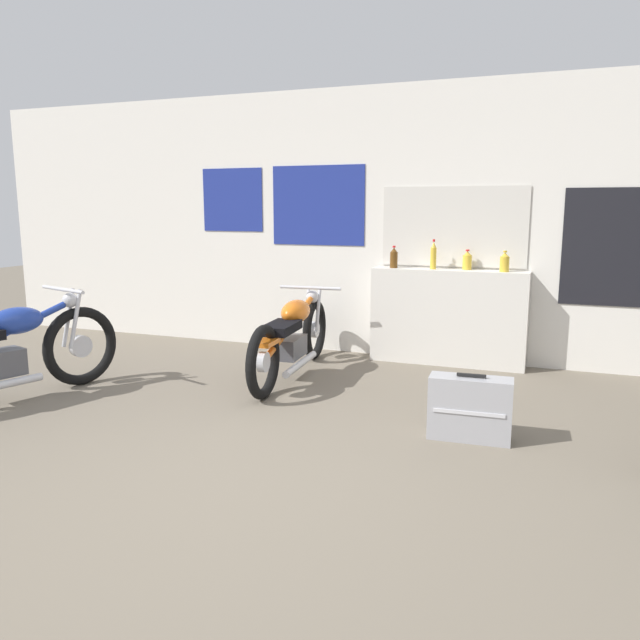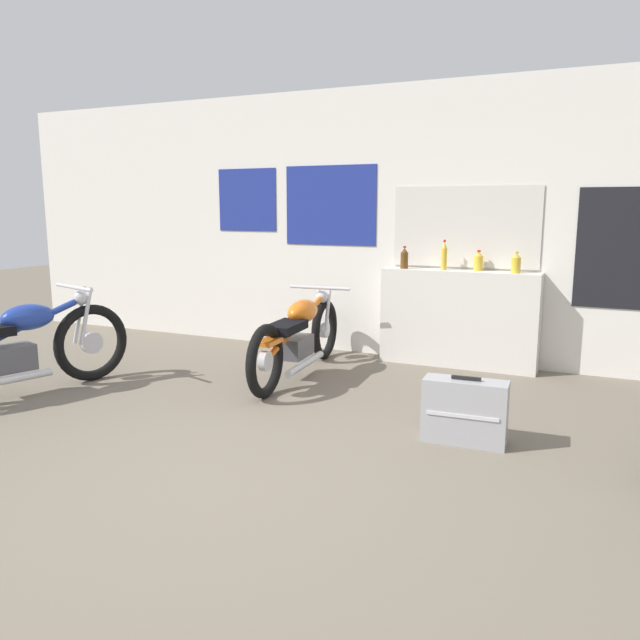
{
  "view_description": "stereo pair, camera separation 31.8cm",
  "coord_description": "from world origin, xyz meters",
  "views": [
    {
      "loc": [
        1.69,
        -2.85,
        1.57
      ],
      "look_at": [
        -0.02,
        1.65,
        0.7
      ],
      "focal_mm": 35.0,
      "sensor_mm": 36.0,
      "label": 1
    },
    {
      "loc": [
        1.98,
        -2.73,
        1.57
      ],
      "look_at": [
        -0.02,
        1.65,
        0.7
      ],
      "focal_mm": 35.0,
      "sensor_mm": 36.0,
      "label": 2
    }
  ],
  "objects": [
    {
      "name": "bottle_center",
      "position": [
        0.86,
        3.44,
        1.05
      ],
      "size": [
        0.09,
        0.09,
        0.2
      ],
      "color": "gold",
      "rests_on": "sill_counter"
    },
    {
      "name": "ground_plane",
      "position": [
        0.0,
        0.0,
        0.0
      ],
      "size": [
        24.0,
        24.0,
        0.0
      ],
      "primitive_type": "plane",
      "color": "#706656"
    },
    {
      "name": "motorcycle_blue",
      "position": [
        -2.43,
        0.84,
        0.42
      ],
      "size": [
        0.82,
        1.94,
        0.89
      ],
      "color": "black",
      "rests_on": "ground_plane"
    },
    {
      "name": "sill_counter",
      "position": [
        0.7,
        3.39,
        0.48
      ],
      "size": [
        1.54,
        0.28,
        0.96
      ],
      "color": "silver",
      "rests_on": "ground_plane"
    },
    {
      "name": "motorcycle_orange",
      "position": [
        -0.58,
        2.38,
        0.39
      ],
      "size": [
        0.64,
        2.07,
        0.79
      ],
      "color": "black",
      "rests_on": "ground_plane"
    },
    {
      "name": "hard_case_silver",
      "position": [
        1.2,
        1.33,
        0.22
      ],
      "size": [
        0.57,
        0.24,
        0.46
      ],
      "color": "#9E9EA3",
      "rests_on": "ground_plane"
    },
    {
      "name": "bottle_left_center",
      "position": [
        0.54,
        3.38,
        1.09
      ],
      "size": [
        0.06,
        0.06,
        0.3
      ],
      "color": "gold",
      "rests_on": "sill_counter"
    },
    {
      "name": "bottle_right_center",
      "position": [
        1.22,
        3.36,
        1.05
      ],
      "size": [
        0.09,
        0.09,
        0.2
      ],
      "color": "gold",
      "rests_on": "sill_counter"
    },
    {
      "name": "wall_back",
      "position": [
        0.02,
        3.57,
        1.4
      ],
      "size": [
        10.0,
        0.07,
        2.8
      ],
      "color": "silver",
      "rests_on": "ground_plane"
    },
    {
      "name": "bottle_leftmost",
      "position": [
        0.14,
        3.36,
        1.06
      ],
      "size": [
        0.08,
        0.08,
        0.23
      ],
      "color": "#5B3814",
      "rests_on": "sill_counter"
    }
  ]
}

